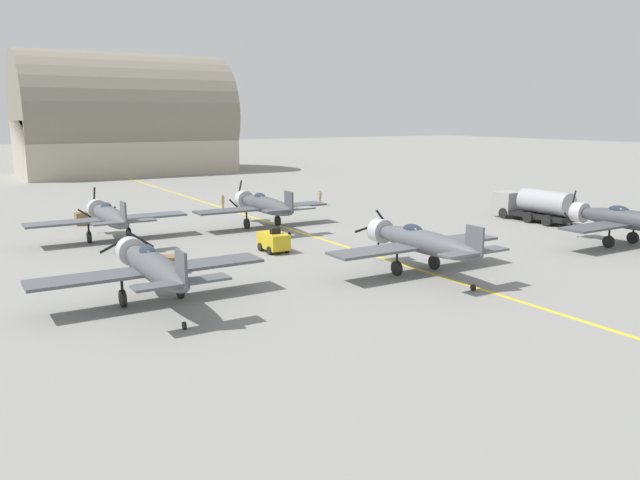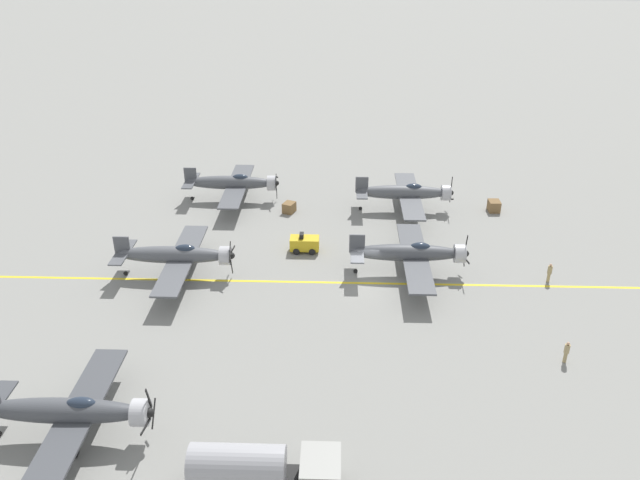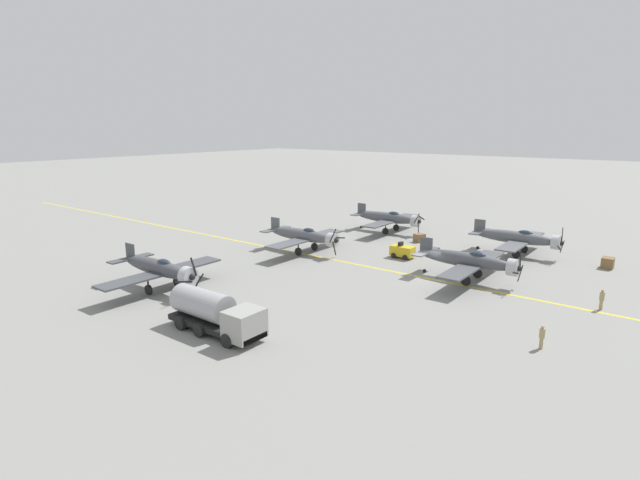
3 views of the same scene
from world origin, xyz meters
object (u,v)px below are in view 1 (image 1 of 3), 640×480
Objects in this scene: airplane_near_left at (152,266)px; airplane_mid_center at (264,205)px; airplane_near_center at (420,242)px; airplane_mid_left at (109,216)px; supply_crate_by_tanker at (169,264)px; ground_crew_walking at (320,197)px; airplane_near_right at (627,220)px; supply_crate_mid_lane at (83,219)px; ground_crew_inspecting at (223,201)px; hangar at (125,124)px; fuel_tanker at (534,205)px; tow_tractor at (274,241)px.

airplane_near_left is 1.00× the size of airplane_mid_center.
airplane_mid_left is at bearing 142.17° from airplane_near_center.
airplane_mid_center is 16.51m from supply_crate_by_tanker.
airplane_near_center reaches higher than ground_crew_walking.
supply_crate_mid_lane is (-32.50, 30.95, -1.45)m from airplane_near_right.
airplane_mid_center is at bearing -20.55° from airplane_mid_left.
airplane_mid_center is at bearing -94.56° from ground_crew_inspecting.
airplane_mid_left is at bearing 83.37° from airplane_near_left.
hangar reaches higher than airplane_mid_left.
airplane_near_left is 16.02m from airplane_near_center.
airplane_mid_left reaches higher than airplane_mid_center.
ground_crew_inspecting is at bearing 60.82° from airplane_near_left.
airplane_near_center is 9.53× the size of supply_crate_by_tanker.
airplane_near_center is at bearing -64.30° from supply_crate_mid_lane.
ground_crew_walking is at bearing 45.09° from airplane_near_left.
airplane_mid_center is at bearing -93.75° from hangar.
hangar is at bearing 86.44° from ground_crew_inspecting.
supply_crate_by_tanker is 0.93× the size of supply_crate_mid_lane.
airplane_near_center is (13.87, -20.14, 0.00)m from airplane_mid_left.
supply_crate_mid_lane is at bearing -108.64° from hangar.
airplane_near_left is 37.46m from ground_crew_walking.
airplane_near_left reaches higher than ground_crew_walking.
fuel_tanker is at bearing 2.36° from supply_crate_by_tanker.
ground_crew_inspecting is 49.61m from hangar.
tow_tractor is at bearing -102.89° from ground_crew_inspecting.
fuel_tanker is at bearing 90.45° from airplane_near_right.
supply_crate_by_tanker is at bearing 165.35° from airplane_near_center.
airplane_mid_center is at bearing 42.67° from supply_crate_by_tanker.
airplane_near_right is 11.92m from fuel_tanker.
airplane_near_left is at bearing -121.21° from airplane_mid_center.
airplane_mid_center is 1.50× the size of fuel_tanker.
tow_tractor is (11.09, 8.10, -1.22)m from airplane_near_left.
airplane_near_center is 23.92m from fuel_tanker.
airplane_near_center reaches higher than tow_tractor.
fuel_tanker is 3.08× the size of tow_tractor.
airplane_near_left is 6.97× the size of ground_crew_inspecting.
ground_crew_walking reaches higher than supply_crate_mid_lane.
ground_crew_walking is 0.05× the size of hangar.
fuel_tanker is at bearing -43.82° from ground_crew_inspecting.
supply_crate_mid_lane is at bearing 151.46° from fuel_tanker.
supply_crate_mid_lane is at bearing 152.65° from airplane_mid_center.
supply_crate_mid_lane is 0.04× the size of hangar.
supply_crate_by_tanker is (-13.09, 8.26, -1.49)m from airplane_near_center.
airplane_near_right is 4.62× the size of tow_tractor.
ground_crew_walking is at bearing 49.14° from airplane_mid_center.
ground_crew_inspecting reaches higher than ground_crew_walking.
airplane_near_left is 9.53× the size of supply_crate_by_tanker.
fuel_tanker reaches higher than ground_crew_walking.
ground_crew_walking is at bearing -0.94° from supply_crate_mid_lane.
airplane_mid_left is 25.85m from ground_crew_walking.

